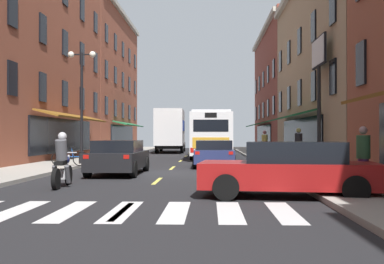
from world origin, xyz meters
The scene contains 17 objects.
ground_plane centered at (0.00, 0.00, -0.05)m, with size 34.80×80.00×0.10m, color black.
lane_centre_dashes centered at (0.00, -0.25, 0.00)m, with size 0.14×73.90×0.01m.
crosswalk_near centered at (0.00, -10.00, 0.00)m, with size 7.10×2.80×0.01m.
sidewalk_left centered at (-5.90, 0.00, 0.07)m, with size 3.00×80.00×0.14m, color #A39E93.
sidewalk_right centered at (5.90, 0.00, 0.07)m, with size 3.00×80.00×0.14m, color #A39E93.
billboard_sign centered at (7.05, 3.39, 4.75)m, with size 0.40×2.61×6.16m.
transit_bus centered at (1.88, 14.03, 1.64)m, with size 2.69×11.97×3.11m.
box_truck centered at (-1.78, 23.43, 2.00)m, with size 2.63×8.10×3.83m.
sedan_near centered at (3.81, -7.61, 0.71)m, with size 4.56×2.36×1.40m.
sedan_mid centered at (-1.84, -0.80, 0.70)m, with size 1.93×4.73×1.36m.
sedan_far centered at (2.00, 4.04, 0.68)m, with size 2.01×4.72×1.32m.
motorcycle_rider centered at (-2.63, -5.60, 0.71)m, with size 0.62×2.07×1.66m.
bicycle_near centered at (-4.79, 2.29, 0.50)m, with size 1.71×0.48×0.91m.
pedestrian_near centered at (5.01, 8.31, 1.05)m, with size 0.39×0.52×1.71m.
pedestrian_mid centered at (5.86, -6.92, 0.99)m, with size 0.36×0.36×1.66m.
pedestrian_far centered at (6.04, 3.23, 1.06)m, with size 0.36×0.36×1.77m.
street_lamp_twin centered at (-4.69, 4.13, 3.28)m, with size 1.42×0.32×5.68m.
Camera 1 is at (1.80, -19.69, 1.55)m, focal length 44.52 mm.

